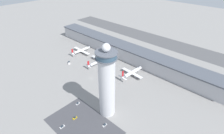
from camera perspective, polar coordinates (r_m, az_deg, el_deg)
The scene contains 14 objects.
ground_plane at distance 213.89m, azimuth -6.92°, elevation -3.75°, with size 1000.00×1000.00×0.00m, color gray.
terminal_building at distance 252.33m, azimuth 4.98°, elevation 4.85°, with size 276.80×25.00×19.45m.
runway_strip at distance 325.64m, azimuth 14.83°, elevation 8.36°, with size 415.20×44.00×0.01m, color #515154.
control_tower at distance 148.67m, azimuth -1.71°, elevation -5.35°, with size 17.90×17.90×70.36m.
parking_lot_surface at distance 161.79m, azimuth -9.40°, elevation -18.46°, with size 64.00×40.00×0.01m, color #424247.
airplane_gate_alpha at distance 272.90m, azimuth -10.07°, elevation 5.34°, with size 34.98×33.12×11.97m.
airplane_gate_bravo at distance 241.30m, azimuth -3.66°, elevation 2.09°, with size 39.81×45.01×11.82m.
airplane_gate_charlie at distance 215.85m, azimuth 6.43°, elevation -1.87°, with size 30.86×34.47×13.96m.
service_truck_catering at distance 249.71m, azimuth -13.85°, elevation 1.38°, with size 6.94×5.67×2.95m.
service_truck_fuel at distance 239.82m, azimuth -2.66°, elevation 1.04°, with size 3.61×7.88×3.12m.
car_silver_sedan at distance 168.43m, azimuth -12.04°, elevation -15.92°, with size 1.90×4.15×1.57m.
car_maroon_suv at distance 181.22m, azimuth -11.17°, elevation -11.63°, with size 1.88×4.27×1.55m.
car_blue_compact at distance 159.88m, azimuth -2.42°, elevation -18.41°, with size 1.86×4.43×1.41m.
car_yellow_taxi at distance 164.34m, azimuth -15.96°, elevation -18.24°, with size 1.85×4.55×1.37m.
Camera 1 is at (136.38, -109.60, 123.04)m, focal length 28.00 mm.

